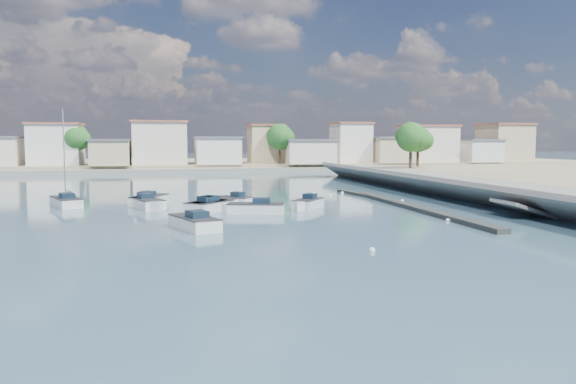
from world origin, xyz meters
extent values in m
plane|color=#335567|center=(0.00, 40.00, 0.00)|extent=(400.00, 400.00, 0.00)
cube|color=slate|center=(18.50, 13.00, 0.90)|extent=(5.00, 90.00, 1.80)
cube|color=slate|center=(14.15, 13.00, 0.90)|extent=(4.17, 90.00, 2.86)
cube|color=slate|center=(14.00, 4.00, 0.40)|extent=(5.31, 3.50, 1.94)
cube|color=black|center=(7.00, 10.00, 0.17)|extent=(1.00, 26.00, 0.35)
cube|color=black|center=(6.50, 24.00, 0.15)|extent=(2.00, 8.05, 0.30)
cube|color=gray|center=(0.00, 92.00, 0.70)|extent=(160.00, 40.00, 1.40)
cube|color=slate|center=(0.00, 71.00, 0.40)|extent=(160.00, 2.50, 0.80)
cube|color=silver|center=(-34.00, 78.00, 5.15)|extent=(9.00, 9.00, 7.50)
cube|color=#99513D|center=(-34.00, 78.00, 9.08)|extent=(9.54, 9.54, 0.35)
cube|color=tan|center=(-24.00, 75.00, 3.65)|extent=(7.00, 8.00, 4.50)
cube|color=#595960|center=(-24.00, 75.00, 6.08)|extent=(7.42, 8.48, 0.35)
cube|color=beige|center=(-15.00, 77.00, 5.40)|extent=(10.00, 9.00, 8.00)
cube|color=#99513D|center=(-15.00, 77.00, 9.58)|extent=(10.60, 9.54, 0.35)
cube|color=silver|center=(-4.00, 76.00, 3.90)|extent=(8.50, 8.50, 5.00)
cube|color=#595960|center=(-4.00, 76.00, 6.58)|extent=(9.01, 9.01, 0.35)
cube|color=tan|center=(6.00, 79.00, 5.15)|extent=(6.50, 7.50, 7.50)
cube|color=#99513D|center=(6.00, 79.00, 9.08)|extent=(6.89, 7.95, 0.35)
cube|color=beige|center=(14.00, 75.00, 3.65)|extent=(9.50, 9.00, 4.50)
cube|color=#595960|center=(14.00, 75.00, 6.08)|extent=(10.07, 9.54, 0.35)
cube|color=silver|center=(24.00, 78.00, 5.40)|extent=(7.00, 8.00, 8.00)
cube|color=#99513D|center=(24.00, 78.00, 9.58)|extent=(7.42, 8.48, 0.35)
cube|color=tan|center=(32.00, 76.00, 3.90)|extent=(8.00, 9.00, 5.00)
cube|color=#595960|center=(32.00, 76.00, 6.58)|extent=(8.48, 9.54, 0.35)
cube|color=beige|center=(41.00, 77.00, 5.15)|extent=(10.50, 8.50, 7.50)
cube|color=#99513D|center=(41.00, 77.00, 9.08)|extent=(11.13, 9.01, 0.35)
cube|color=silver|center=(52.00, 75.00, 3.65)|extent=(7.50, 7.50, 4.50)
cube|color=#595960|center=(52.00, 75.00, 6.08)|extent=(7.95, 7.95, 0.35)
cube|color=tan|center=(60.00, 78.00, 5.40)|extent=(9.00, 9.50, 8.00)
cube|color=#99513D|center=(60.00, 78.00, 9.58)|extent=(9.54, 10.07, 0.35)
cylinder|color=#38281E|center=(-30.00, 75.00, 3.09)|extent=(0.44, 0.44, 3.38)
sphere|color=#1B4617|center=(-30.00, 75.00, 6.43)|extent=(4.80, 4.80, 4.80)
sphere|color=#1B4617|center=(-29.10, 74.40, 6.20)|extent=(3.60, 3.60, 3.60)
sphere|color=#1B4617|center=(-30.75, 75.45, 6.58)|extent=(3.30, 3.30, 3.30)
cylinder|color=#38281E|center=(-12.00, 78.00, 2.86)|extent=(0.44, 0.44, 2.93)
sphere|color=#1B4617|center=(-12.00, 78.00, 5.75)|extent=(4.16, 4.16, 4.16)
sphere|color=#1B4617|center=(-11.22, 77.48, 5.56)|extent=(3.12, 3.12, 3.12)
sphere|color=#1B4617|center=(-12.65, 78.39, 5.88)|extent=(2.86, 2.86, 2.86)
cylinder|color=#38281E|center=(8.00, 74.00, 3.20)|extent=(0.44, 0.44, 3.60)
sphere|color=#1B4617|center=(8.00, 74.00, 6.76)|extent=(5.12, 5.12, 5.12)
sphere|color=#1B4617|center=(8.96, 73.36, 6.52)|extent=(3.84, 3.84, 3.84)
sphere|color=#1B4617|center=(7.20, 74.48, 6.92)|extent=(3.52, 3.52, 3.52)
cylinder|color=#38281E|center=(24.00, 77.00, 2.97)|extent=(0.44, 0.44, 3.15)
sphere|color=#1B4617|center=(24.00, 77.00, 6.09)|extent=(4.48, 4.48, 4.48)
sphere|color=#1B4617|center=(24.84, 76.44, 5.88)|extent=(3.36, 3.36, 3.36)
sphere|color=#1B4617|center=(23.30, 77.42, 6.23)|extent=(3.08, 3.08, 3.08)
cylinder|color=#38281E|center=(40.00, 76.00, 2.75)|extent=(0.44, 0.44, 2.70)
sphere|color=#1B4617|center=(40.00, 76.00, 5.42)|extent=(3.84, 3.84, 3.84)
sphere|color=#1B4617|center=(40.72, 75.52, 5.24)|extent=(2.88, 2.88, 2.88)
sphere|color=#1B4617|center=(39.40, 76.36, 5.54)|extent=(2.64, 2.64, 2.64)
cylinder|color=#38281E|center=(22.00, 44.00, 3.38)|extent=(0.44, 0.44, 3.15)
sphere|color=#1B4617|center=(22.00, 44.00, 6.49)|extent=(4.48, 4.48, 4.48)
sphere|color=#1B4617|center=(22.84, 43.44, 6.28)|extent=(3.36, 3.36, 3.36)
sphere|color=#1B4617|center=(21.30, 44.42, 6.63)|extent=(3.08, 3.08, 3.08)
cylinder|color=#38281E|center=(26.00, 50.00, 3.26)|extent=(0.44, 0.44, 2.93)
sphere|color=#1B4617|center=(26.00, 50.00, 6.15)|extent=(4.16, 4.16, 4.16)
sphere|color=#1B4617|center=(26.78, 49.48, 5.96)|extent=(3.12, 3.12, 3.12)
sphere|color=#1B4617|center=(25.35, 50.39, 6.29)|extent=(2.86, 2.86, 2.86)
cube|color=silver|center=(-12.12, 3.61, 0.30)|extent=(3.46, 5.21, 1.00)
cube|color=silver|center=(-12.84, 5.57, 0.30)|extent=(1.78, 1.78, 1.00)
cube|color=#262628|center=(-12.12, 3.61, 0.80)|extent=(3.49, 5.22, 0.08)
cube|color=#132230|center=(-11.95, 3.15, 1.04)|extent=(1.61, 1.77, 0.48)
cube|color=silver|center=(-10.29, 13.03, 0.30)|extent=(4.03, 3.64, 1.00)
cube|color=silver|center=(-8.98, 14.06, 0.30)|extent=(1.24, 1.24, 1.00)
cube|color=#262628|center=(-10.29, 13.03, 0.80)|extent=(4.05, 3.66, 0.08)
cube|color=#132230|center=(-10.60, 12.79, 1.04)|extent=(1.52, 1.49, 0.48)
cube|color=silver|center=(-6.79, 10.71, 0.30)|extent=(4.90, 2.92, 1.00)
cube|color=silver|center=(-8.71, 11.25, 0.30)|extent=(1.68, 1.68, 1.00)
cube|color=#262628|center=(-6.79, 10.71, 0.80)|extent=(4.91, 2.95, 0.08)
cube|color=#132230|center=(-6.35, 10.59, 1.04)|extent=(1.62, 1.42, 0.48)
cube|color=silver|center=(-1.74, 13.14, 0.30)|extent=(3.53, 3.98, 1.00)
cube|color=silver|center=(-2.72, 11.84, 0.30)|extent=(1.25, 1.25, 1.00)
cube|color=#262628|center=(-1.74, 13.14, 0.80)|extent=(3.56, 4.00, 0.08)
cube|color=#132230|center=(-1.51, 13.44, 1.04)|extent=(1.46, 1.49, 0.48)
cube|color=silver|center=(-15.52, 19.32, 0.30)|extent=(3.69, 5.18, 1.00)
cube|color=silver|center=(-14.69, 21.21, 0.30)|extent=(1.74, 1.74, 1.00)
cube|color=#262628|center=(-15.52, 19.32, 0.80)|extent=(3.73, 5.19, 0.08)
cube|color=#132230|center=(-15.72, 18.88, 1.04)|extent=(1.67, 1.80, 0.48)
cube|color=silver|center=(-7.82, 16.64, 0.30)|extent=(3.40, 3.51, 1.00)
cube|color=silver|center=(-8.83, 17.73, 0.30)|extent=(1.02, 1.02, 1.00)
cube|color=#262628|center=(-7.82, 16.64, 0.80)|extent=(3.42, 3.53, 0.08)
cube|color=#132230|center=(-7.58, 16.38, 1.04)|extent=(1.35, 1.36, 0.48)
cube|color=silver|center=(-15.64, 16.54, 0.30)|extent=(3.40, 5.23, 1.00)
cube|color=silver|center=(-14.93, 14.55, 0.30)|extent=(1.74, 1.74, 1.00)
cube|color=#262628|center=(-15.64, 16.54, 0.80)|extent=(3.43, 5.24, 0.08)
cube|color=#132230|center=(-15.81, 17.00, 1.04)|extent=(1.58, 1.77, 0.48)
cube|color=silver|center=(-10.13, 13.69, 0.30)|extent=(5.01, 5.56, 1.00)
cube|color=silver|center=(-8.70, 15.52, 0.30)|extent=(1.67, 1.67, 1.00)
cube|color=#262628|center=(-10.13, 13.69, 0.80)|extent=(5.04, 5.59, 0.08)
cube|color=#132230|center=(-10.47, 13.27, 1.04)|extent=(2.04, 2.09, 0.48)
cube|color=silver|center=(-22.87, 19.14, 0.30)|extent=(3.63, 5.66, 1.00)
cube|color=silver|center=(-23.73, 21.34, 0.30)|extent=(1.67, 1.67, 1.00)
cube|color=#262628|center=(-22.87, 19.14, 0.80)|extent=(3.67, 5.67, 0.08)
cube|color=#132230|center=(-22.67, 18.64, 1.04)|extent=(1.62, 1.91, 0.48)
cylinder|color=silver|center=(-22.87, 19.14, 4.80)|extent=(0.12, 0.12, 8.00)
cylinder|color=silver|center=(-22.43, 18.03, 1.50)|extent=(0.95, 2.26, 0.08)
sphere|color=white|center=(6.37, 3.15, 0.05)|extent=(0.34, 0.34, 0.34)
sphere|color=white|center=(8.60, 16.45, 0.05)|extent=(0.34, 0.34, 0.34)
sphere|color=white|center=(-3.16, -6.34, 0.05)|extent=(0.34, 0.34, 0.34)
sphere|color=white|center=(3.45, 23.88, 0.05)|extent=(0.34, 0.34, 0.34)
sphere|color=white|center=(2.16, 25.88, 0.05)|extent=(0.34, 0.34, 0.34)
sphere|color=white|center=(5.52, 25.94, 0.05)|extent=(0.34, 0.34, 0.34)
camera|label=1|loc=(-13.92, -34.47, 5.94)|focal=35.00mm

